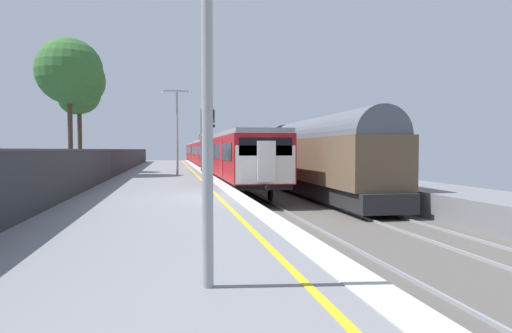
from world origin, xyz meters
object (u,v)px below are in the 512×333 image
speed_limit_sign (203,148)px  background_tree_centre (73,75)px  background_tree_left (78,95)px  signal_gantry (205,132)px  platform_lamp_mid (177,125)px  commuter_train_at_platform (209,153)px  platform_lamp_near (207,16)px  freight_train_adjacent_track (250,152)px

speed_limit_sign → background_tree_centre: 9.73m
speed_limit_sign → background_tree_left: (-8.91, 2.63, 3.87)m
signal_gantry → platform_lamp_mid: (-2.20, -4.65, 0.29)m
commuter_train_at_platform → platform_lamp_near: bearing=-94.7°
commuter_train_at_platform → platform_lamp_near: size_ratio=10.98×
background_tree_centre → background_tree_left: bearing=97.1°
background_tree_left → freight_train_adjacent_track: bearing=37.2°
speed_limit_sign → freight_train_adjacent_track: bearing=67.1°
signal_gantry → platform_lamp_mid: size_ratio=0.86×
platform_lamp_near → signal_gantry: bearing=85.8°
commuter_train_at_platform → freight_train_adjacent_track: (4.00, -3.55, 0.13)m
commuter_train_at_platform → background_tree_left: bearing=-126.1°
speed_limit_sign → platform_lamp_mid: size_ratio=0.51×
signal_gantry → platform_lamp_mid: 5.15m
commuter_train_at_platform → freight_train_adjacent_track: bearing=-41.6°
platform_lamp_mid → background_tree_left: (-7.08, 4.69, 2.36)m
platform_lamp_mid → background_tree_centre: background_tree_centre is taller
background_tree_left → speed_limit_sign: bearing=-16.4°
signal_gantry → platform_lamp_mid: bearing=-115.4°
platform_lamp_near → platform_lamp_mid: 25.04m
commuter_train_at_platform → platform_lamp_mid: (-3.67, -19.44, 2.06)m
platform_lamp_mid → background_tree_centre: 7.21m
background_tree_left → background_tree_centre: size_ratio=0.85×
signal_gantry → background_tree_left: background_tree_left is taller
freight_train_adjacent_track → background_tree_left: 19.02m
platform_lamp_mid → signal_gantry: bearing=64.6°
signal_gantry → background_tree_centre: (-8.71, -4.55, 3.40)m
commuter_train_at_platform → platform_lamp_near: 44.68m
platform_lamp_near → platform_lamp_mid: size_ratio=0.99×
platform_lamp_mid → background_tree_centre: bearing=179.1°
signal_gantry → platform_lamp_mid: platform_lamp_mid is taller
commuter_train_at_platform → speed_limit_sign: commuter_train_at_platform is taller
speed_limit_sign → background_tree_centre: bearing=-166.8°
freight_train_adjacent_track → background_tree_left: (-14.76, -11.20, 4.29)m
background_tree_left → commuter_train_at_platform: bearing=53.9°
commuter_train_at_platform → platform_lamp_mid: bearing=-100.7°
commuter_train_at_platform → background_tree_centre: 22.46m
speed_limit_sign → signal_gantry: bearing=81.7°
signal_gantry → speed_limit_sign: (-0.38, -2.59, -1.23)m
signal_gantry → speed_limit_sign: signal_gantry is taller
freight_train_adjacent_track → background_tree_centre: (-14.19, -15.79, 5.04)m
commuter_train_at_platform → speed_limit_sign: bearing=-96.1°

